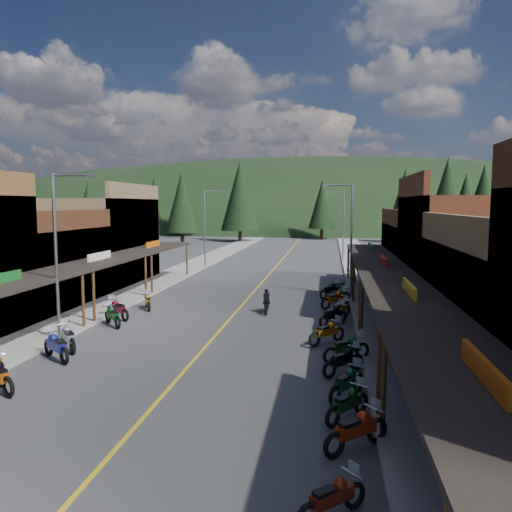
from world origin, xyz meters
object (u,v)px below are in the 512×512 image
at_px(pine_1, 182,200).
at_px(pine_3, 322,204).
at_px(bike_west_5, 68,336).
at_px(shop_east_2, 477,259).
at_px(shop_west_2, 26,267).
at_px(pine_8, 134,208).
at_px(bike_west_6, 113,315).
at_px(pine_9, 465,205).
at_px(pine_7, 155,201).
at_px(shop_west_3, 95,241).
at_px(bike_east_8, 340,308).
at_px(bike_east_12, 336,284).
at_px(pedestrian_east_b, 351,271).
at_px(bike_east_3, 347,382).
at_px(bike_east_5, 347,347).
at_px(rider_on_bike, 267,303).
at_px(pine_5, 483,196).
at_px(pine_10, 182,203).
at_px(bike_west_4, 56,345).
at_px(streetlight_0, 59,250).
at_px(bike_east_9, 335,298).
at_px(pedestrian_east_a, 382,338).
at_px(bike_east_2, 348,402).
at_px(bike_east_4, 344,359).
at_px(bike_west_7, 118,308).
at_px(pine_2, 240,196).
at_px(bike_west_8, 148,301).
at_px(bike_east_7, 333,314).
at_px(bike_east_6, 327,331).
at_px(bike_east_0, 332,496).
at_px(bike_east_11, 331,289).
at_px(shop_east_3, 439,258).
at_px(streetlight_1, 206,225).
at_px(bike_east_1, 356,428).
at_px(streetlight_3, 342,223).
at_px(bike_east_10, 338,294).
at_px(pine_4, 405,200).
at_px(streetlight_2, 349,234).

height_order(pine_1, pine_3, pine_1).
bearing_deg(bike_west_5, pine_1, 61.51).
bearing_deg(shop_east_2, shop_west_2, -180.00).
bearing_deg(pine_8, bike_west_6, -69.35).
bearing_deg(pine_9, pine_1, 152.49).
relative_size(pine_3, pine_7, 0.88).
distance_m(shop_west_3, bike_west_5, 20.20).
relative_size(bike_east_8, bike_east_12, 1.06).
distance_m(bike_east_8, pedestrian_east_b, 12.86).
height_order(bike_east_3, bike_east_5, bike_east_5).
distance_m(bike_east_8, rider_on_bike, 4.45).
distance_m(pine_5, pine_10, 56.48).
relative_size(shop_west_2, bike_west_4, 4.71).
distance_m(streetlight_0, bike_west_5, 4.09).
relative_size(bike_east_8, bike_east_9, 0.90).
bearing_deg(pedestrian_east_a, bike_west_5, -102.87).
height_order(bike_east_2, bike_east_4, bike_east_4).
xyz_separation_m(shop_west_2, bike_west_7, (7.40, -2.74, -1.89)).
bearing_deg(pedestrian_east_a, pine_2, -178.21).
distance_m(pine_10, bike_west_7, 52.71).
xyz_separation_m(bike_west_8, bike_east_7, (11.47, -2.55, 0.12)).
xyz_separation_m(pine_3, bike_east_6, (1.55, -70.49, -5.85)).
relative_size(bike_west_5, bike_east_2, 1.10).
bearing_deg(bike_east_0, bike_east_11, 137.52).
distance_m(shop_east_3, pine_8, 45.98).
height_order(shop_east_2, streetlight_1, shop_east_2).
bearing_deg(pedestrian_east_b, streetlight_0, 25.96).
distance_m(bike_east_0, bike_east_8, 18.74).
bearing_deg(bike_west_8, bike_east_12, 7.07).
distance_m(bike_east_1, bike_east_9, 18.35).
xyz_separation_m(shop_east_3, streetlight_1, (-20.71, 10.70, 1.93)).
bearing_deg(streetlight_1, shop_east_2, -44.39).
distance_m(shop_east_2, bike_west_8, 19.62).
bearing_deg(bike_west_8, shop_east_3, -1.23).
bearing_deg(bike_east_3, bike_east_0, -62.99).
height_order(streetlight_1, bike_east_5, streetlight_1).
bearing_deg(bike_east_7, streetlight_3, 124.45).
bearing_deg(pedestrian_east_a, bike_west_4, -96.70).
bearing_deg(pine_3, bike_east_10, -87.89).
bearing_deg(bike_east_7, pedestrian_east_b, 120.45).
bearing_deg(shop_west_3, pine_5, 51.79).
height_order(pine_7, bike_east_5, pine_7).
height_order(streetlight_3, pine_1, pine_1).
relative_size(pine_4, pedestrian_east_a, 6.63).
height_order(bike_east_2, bike_east_9, bike_east_9).
relative_size(streetlight_1, streetlight_2, 1.00).
xyz_separation_m(shop_east_2, shop_east_3, (-0.03, 9.60, -0.99)).
xyz_separation_m(bike_west_4, bike_east_6, (11.29, 4.10, -0.03)).
bearing_deg(pine_5, pine_10, -157.07).
bearing_deg(pine_7, bike_east_7, -63.77).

